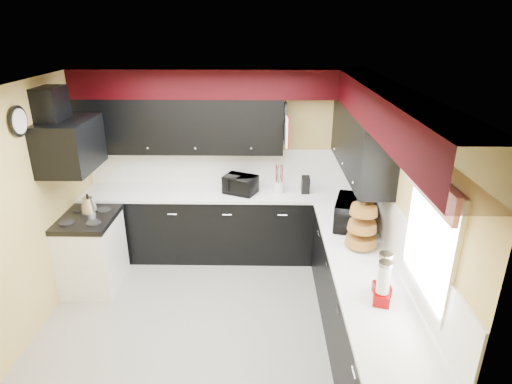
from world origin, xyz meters
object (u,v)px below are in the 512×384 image
at_px(utensil_crock, 279,187).
at_px(kettle, 88,205).
at_px(microwave, 353,213).
at_px(knife_block, 305,185).
at_px(toaster_oven, 240,185).

distance_m(utensil_crock, kettle, 2.35).
xyz_separation_m(microwave, kettle, (-3.05, 0.36, -0.08)).
bearing_deg(utensil_crock, kettle, -165.39).
relative_size(utensil_crock, knife_block, 0.67).
distance_m(utensil_crock, knife_block, 0.34).
xyz_separation_m(toaster_oven, kettle, (-1.77, -0.57, -0.05)).
bearing_deg(toaster_oven, kettle, -137.43).
bearing_deg(toaster_oven, utensil_crock, 26.62).
relative_size(toaster_oven, knife_block, 1.80).
relative_size(utensil_crock, kettle, 0.76).
height_order(knife_block, kettle, knife_block).
relative_size(microwave, knife_block, 2.46).
distance_m(toaster_oven, kettle, 1.86).
relative_size(toaster_oven, microwave, 0.73).
height_order(microwave, knife_block, microwave).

